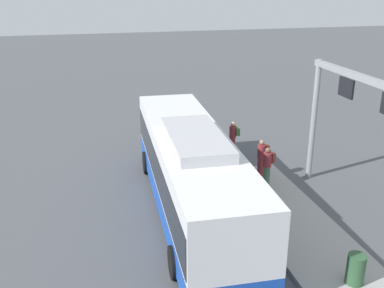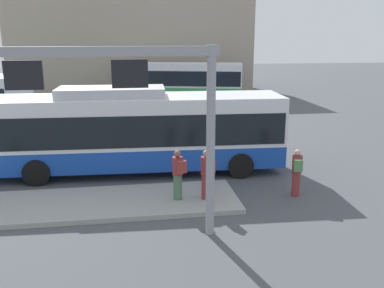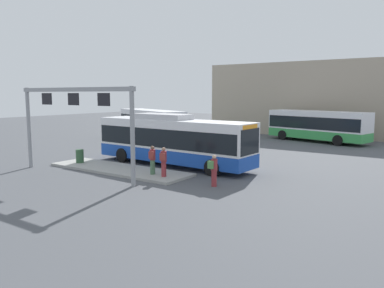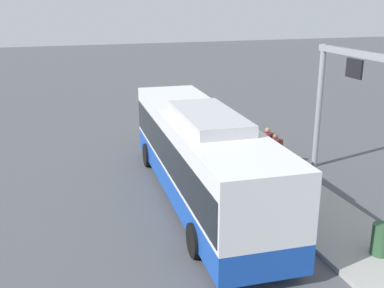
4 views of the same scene
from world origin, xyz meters
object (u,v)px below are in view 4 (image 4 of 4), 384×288
Objects in this scene: person_boarding at (234,130)px; person_waiting_near at (267,145)px; person_waiting_mid at (275,152)px; bus_main at (201,152)px; trash_bin at (381,239)px.

person_boarding is 3.20m from person_waiting_near.
person_waiting_near is 1.00× the size of person_waiting_mid.
person_waiting_near reaches higher than person_boarding.
bus_main is at bearing -5.51° from person_waiting_mid.
person_boarding is at bearing -114.22° from person_waiting_mid.
trash_bin is at bearing 65.13° from person_waiting_near.
bus_main is 4.36m from person_waiting_near.
bus_main is 7.07× the size of person_waiting_near.
person_boarding is at bearing -30.60° from bus_main.
trash_bin is at bearing 105.02° from person_boarding.
person_waiting_near is 7.49m from trash_bin.
trash_bin is (-10.66, 0.04, -0.28)m from person_boarding.
person_waiting_mid is at bearing -67.84° from bus_main.
bus_main is 7.07× the size of person_waiting_mid.
person_waiting_near is at bearing -56.76° from bus_main.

